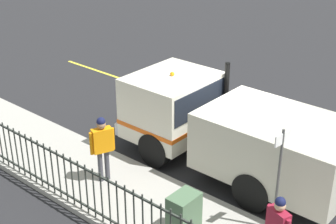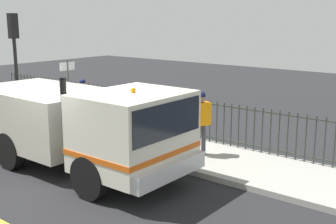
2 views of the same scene
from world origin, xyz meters
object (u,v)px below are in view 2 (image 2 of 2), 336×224
(pedestrian_distant, at_px, (83,98))
(utility_cabinet, at_px, (133,119))
(street_sign, at_px, (68,89))
(work_truck, at_px, (83,122))
(traffic_light_near, at_px, (14,46))
(worker_standing, at_px, (201,116))

(pedestrian_distant, bearing_deg, utility_cabinet, -149.57)
(pedestrian_distant, bearing_deg, street_sign, 140.23)
(work_truck, relative_size, traffic_light_near, 1.67)
(pedestrian_distant, height_order, street_sign, street_sign)
(pedestrian_distant, bearing_deg, traffic_light_near, 42.10)
(work_truck, distance_m, street_sign, 2.90)
(worker_standing, height_order, street_sign, street_sign)
(traffic_light_near, height_order, utility_cabinet, traffic_light_near)
(pedestrian_distant, bearing_deg, work_truck, 160.21)
(work_truck, xyz_separation_m, pedestrian_distant, (2.60, 3.06, -0.13))
(work_truck, xyz_separation_m, traffic_light_near, (1.66, 5.44, 1.56))
(traffic_light_near, relative_size, street_sign, 1.58)
(worker_standing, distance_m, street_sign, 4.34)
(work_truck, height_order, street_sign, street_sign)
(worker_standing, bearing_deg, pedestrian_distant, -67.58)
(street_sign, bearing_deg, pedestrian_distant, 29.67)
(utility_cabinet, bearing_deg, pedestrian_distant, 99.87)
(traffic_light_near, relative_size, utility_cabinet, 3.87)
(pedestrian_distant, distance_m, traffic_light_near, 3.07)
(work_truck, distance_m, traffic_light_near, 5.89)
(worker_standing, relative_size, traffic_light_near, 0.46)
(worker_standing, bearing_deg, work_truck, -11.50)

